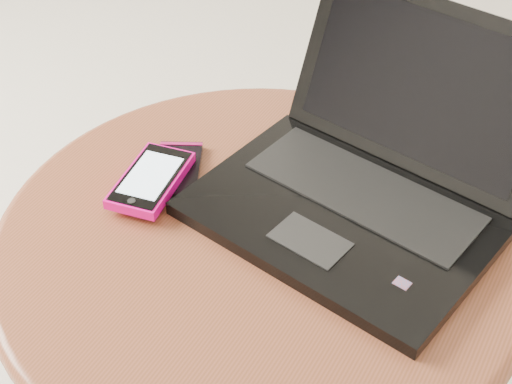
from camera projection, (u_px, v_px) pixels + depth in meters
The scene contains 4 objects.
table at pixel (260, 292), 0.96m from camera, with size 0.63×0.63×0.50m.
laptop at pixel (365, 178), 0.90m from camera, with size 0.39×0.37×0.21m.
phone_black at pixel (178, 170), 0.97m from camera, with size 0.10×0.12×0.01m.
phone_pink at pixel (151, 179), 0.94m from camera, with size 0.09×0.13×0.01m.
Camera 1 is at (0.37, -0.47, 1.11)m, focal length 53.46 mm.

